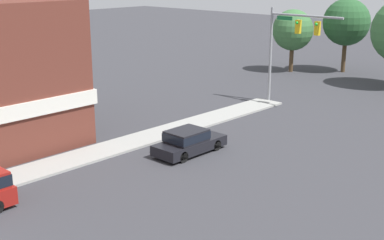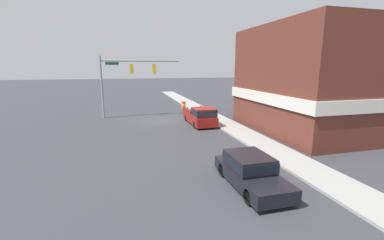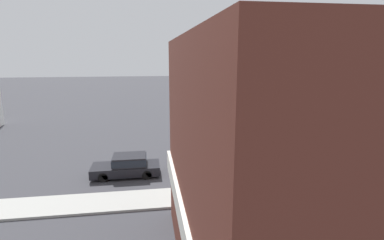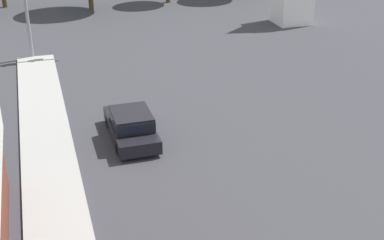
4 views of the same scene
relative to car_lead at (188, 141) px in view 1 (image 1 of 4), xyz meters
name	(u,v)px [view 1 (image 1 of 4)]	position (x,y,z in m)	size (l,w,h in m)	color
far_signal_assembly	(291,37)	(-2.30, 13.99, 4.74)	(6.35, 0.49, 7.72)	gray
car_lead	(188,141)	(0.00, 0.00, 0.00)	(1.93, 4.69, 1.49)	black
backdrop_tree_left_far	(293,30)	(-10.21, 26.50, 3.64)	(4.29, 4.29, 6.59)	#4C3823
backdrop_tree_left_mid	(346,22)	(-6.07, 30.20, 4.47)	(4.89, 4.89, 7.71)	#4C3823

